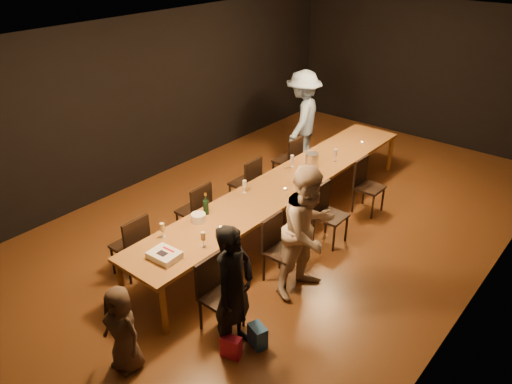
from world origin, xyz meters
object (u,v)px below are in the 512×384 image
Objects in this scene: chair_left_2 at (245,183)px; chair_left_1 at (193,210)px; chair_right_0 at (221,297)px; child at (122,329)px; chair_right_3 at (370,187)px; birthday_cake at (164,255)px; chair_right_1 at (283,251)px; man_blue at (303,119)px; plate_stack at (198,218)px; woman_tan at (308,231)px; chair_right_2 at (331,215)px; chair_left_3 at (287,160)px; chair_left_0 at (130,245)px; table at (286,185)px; champagne_bottle at (206,204)px; woman_birthday at (234,290)px; ice_bucket at (312,160)px.

chair_left_1 is at bearing -180.00° from chair_left_2.
child reaches higher than chair_right_0.
chair_right_3 is 3.85m from birthday_cake.
chair_right_1 is 0.89× the size of child.
chair_right_0 is at bearing 5.67° from man_blue.
man_blue is at bearing 103.80° from plate_stack.
woman_tan is 1.70× the size of child.
child reaches higher than chair_right_2.
chair_left_3 is at bearing 49.97° from woman_tan.
chair_left_0 is at bearing -54.78° from chair_right_1.
woman_tan is at bearing 99.09° from chair_right_1.
table is 18.33× the size of champagne_bottle.
table is 3.17× the size of man_blue.
chair_right_0 is 3.98m from chair_left_3.
woman_tan reaches higher than chair_left_1.
woman_birthday reaches higher than chair_left_0.
child is (-0.40, -4.70, 0.06)m from chair_right_3.
child is 3.21× the size of champagne_bottle.
man_blue is at bearing 5.19° from chair_left_1.
chair_right_3 is 2.84× the size of champagne_bottle.
table is 6.45× the size of chair_right_3.
chair_right_0 is at bearing 7.61° from birthday_cake.
chair_right_2 is 2.08m from chair_left_3.
plate_stack is (-0.66, 1.81, 0.28)m from child.
man_blue is 7.94× the size of ice_bucket.
woman_tan is 8.94× the size of plate_stack.
table is at bearing -90.00° from chair_right_2.
chair_right_3 and chair_left_0 have the same top height.
chair_right_1 is 1.00× the size of chair_left_3.
chair_left_3 is 4.87m from child.
chair_left_2 is 1.66m from champagne_bottle.
chair_left_2 is at bearing -144.69° from chair_right_0.
man_blue is (-2.00, 3.31, 0.48)m from chair_right_1.
woman_tan is 5.46× the size of champagne_bottle.
chair_left_1 is 1.20m from chair_left_2.
chair_left_0 is 2.84× the size of champagne_bottle.
chair_left_1 is 2.84× the size of champagne_bottle.
woman_birthday is 1.37m from woman_tan.
woman_tan is at bearing -8.55° from woman_birthday.
chair_right_1 is 3.89× the size of ice_bucket.
woman_tan is at bearing -57.31° from ice_bucket.
plate_stack is 2.43m from ice_bucket.
chair_right_3 is 4.65× the size of plate_stack.
chair_left_1 is 0.89× the size of child.
chair_left_0 is 4.54m from man_blue.
chair_right_3 is (0.00, 3.60, 0.00)m from chair_right_0.
chair_right_0 is 0.49× the size of man_blue.
chair_right_1 is 2.08m from chair_left_0.
woman_tan reaches higher than table.
champagne_bottle is at bearing -100.47° from table.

